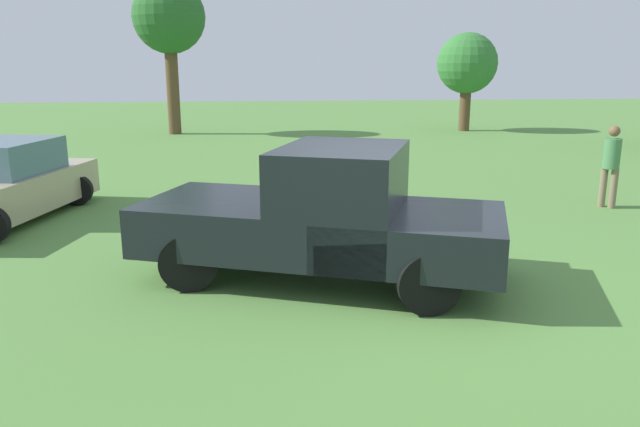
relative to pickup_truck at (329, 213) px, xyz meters
name	(u,v)px	position (x,y,z in m)	size (l,w,h in m)	color
ground_plane	(397,288)	(0.83, -0.43, -0.92)	(80.00, 80.00, 0.00)	#54843D
pickup_truck	(329,213)	(0.00, 0.00, 0.00)	(5.06, 3.48, 1.79)	black
person_bystander	(611,162)	(6.05, 3.58, 0.00)	(0.45, 0.45, 1.63)	#7A6B51
tree_far_center	(169,19)	(-4.13, 17.87, 3.56)	(2.84, 2.84, 6.00)	brown
tree_side	(467,64)	(8.01, 17.77, 1.84)	(2.51, 2.51, 4.06)	brown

